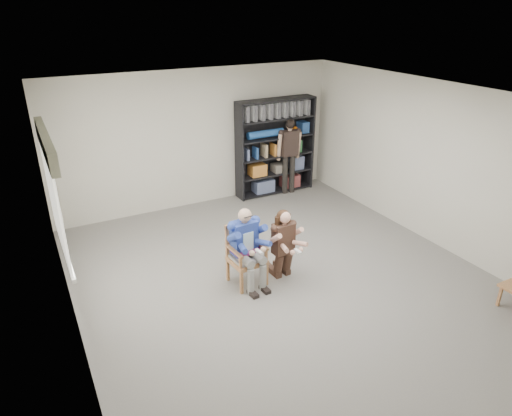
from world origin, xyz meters
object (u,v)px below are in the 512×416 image
armchair (247,255)px  seated_man (247,247)px  standing_man (289,157)px  kneeling_woman (284,245)px  bookshelf (275,147)px

armchair → seated_man: seated_man is taller
standing_man → armchair: bearing=-125.3°
seated_man → kneeling_woman: bearing=-15.7°
kneeling_woman → armchair: bearing=164.3°
seated_man → standing_man: bearing=44.8°
kneeling_woman → standing_man: (1.90, 2.96, 0.27)m
kneeling_woman → bookshelf: (1.66, 3.14, 0.48)m
seated_man → bookshelf: 3.79m
seated_man → kneeling_woman: (0.58, -0.12, -0.05)m
armchair → bookshelf: size_ratio=0.45×
kneeling_woman → bookshelf: 3.59m
armchair → bookshelf: bookshelf is taller
armchair → kneeling_woman: bearing=-15.7°
armchair → bookshelf: 3.81m
bookshelf → standing_man: 0.37m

